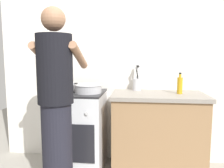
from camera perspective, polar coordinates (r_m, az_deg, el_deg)
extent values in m
cube|color=silver|center=(2.72, 4.07, 6.15)|extent=(3.20, 0.10, 2.50)
cube|color=#99724C|center=(2.53, 11.69, -12.98)|extent=(0.96, 0.56, 0.86)
cube|color=gray|center=(2.42, 11.96, -2.90)|extent=(1.00, 0.60, 0.04)
cube|color=silver|center=(2.61, -8.90, -12.11)|extent=(0.60, 0.60, 0.88)
cube|color=#232326|center=(2.50, -9.09, -2.30)|extent=(0.60, 0.60, 0.02)
cube|color=black|center=(2.34, -10.94, -14.96)|extent=(0.51, 0.01, 0.40)
cylinder|color=silver|center=(2.29, -15.50, -7.12)|extent=(0.04, 0.01, 0.04)
cylinder|color=silver|center=(2.23, -11.18, -7.37)|extent=(0.04, 0.01, 0.04)
cylinder|color=silver|center=(2.19, -6.64, -7.60)|extent=(0.04, 0.01, 0.04)
cylinder|color=#B2B2B7|center=(2.54, -12.05, -0.81)|extent=(0.22, 0.22, 0.10)
cube|color=black|center=(2.58, -14.69, 0.22)|extent=(0.04, 0.02, 0.01)
cube|color=black|center=(2.50, -9.37, 0.15)|extent=(0.04, 0.02, 0.01)
cylinder|color=#B7B7BC|center=(2.41, -6.20, -1.25)|extent=(0.29, 0.29, 0.09)
torus|color=#B7B7BC|center=(2.40, -6.21, -0.27)|extent=(0.30, 0.30, 0.01)
cylinder|color=silver|center=(2.60, 6.52, -0.11)|extent=(0.10, 0.10, 0.14)
cylinder|color=silver|center=(2.61, 6.48, 1.73)|extent=(0.04, 0.01, 0.27)
sphere|color=silver|center=(2.60, 6.52, 4.96)|extent=(0.03, 0.03, 0.03)
cylinder|color=silver|center=(2.59, 6.89, 1.57)|extent=(0.01, 0.03, 0.26)
sphere|color=silver|center=(2.58, 6.94, 4.67)|extent=(0.03, 0.03, 0.03)
cylinder|color=#B7BABF|center=(2.58, 6.67, 1.56)|extent=(0.03, 0.03, 0.26)
sphere|color=#B7BABF|center=(2.57, 6.72, 4.64)|extent=(0.03, 0.03, 0.03)
cylinder|color=silver|center=(2.59, 6.67, 1.58)|extent=(0.04, 0.06, 0.26)
sphere|color=silver|center=(2.58, 6.71, 4.63)|extent=(0.03, 0.03, 0.03)
cylinder|color=black|center=(2.57, 6.77, 1.55)|extent=(0.06, 0.04, 0.26)
sphere|color=black|center=(2.56, 6.81, 4.62)|extent=(0.03, 0.03, 0.03)
cylinder|color=white|center=(2.59, 6.54, 1.49)|extent=(0.05, 0.02, 0.24)
sphere|color=white|center=(2.58, 6.58, 4.40)|extent=(0.03, 0.03, 0.03)
cylinder|color=gold|center=(2.44, 17.29, -0.41)|extent=(0.06, 0.06, 0.18)
cylinder|color=gold|center=(2.43, 17.38, 2.06)|extent=(0.03, 0.03, 0.04)
cylinder|color=black|center=(2.43, 17.40, 2.68)|extent=(0.03, 0.03, 0.02)
cylinder|color=black|center=(2.07, -14.03, -17.12)|extent=(0.26, 0.26, 0.90)
cylinder|color=black|center=(1.90, -14.69, 3.78)|extent=(0.30, 0.30, 0.58)
sphere|color=#A07254|center=(1.92, -15.08, 16.09)|extent=(0.20, 0.20, 0.20)
cylinder|color=#A07254|center=(2.09, -17.77, 6.97)|extent=(0.07, 0.41, 0.24)
cylinder|color=#A07254|center=(1.97, -8.66, 7.24)|extent=(0.07, 0.41, 0.24)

